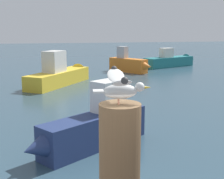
{
  "coord_description": "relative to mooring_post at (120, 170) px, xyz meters",
  "views": [
    {
      "loc": [
        0.31,
        -2.32,
        2.93
      ],
      "look_at": [
        0.8,
        -0.09,
        2.48
      ],
      "focal_mm": 50.32,
      "sensor_mm": 36.0,
      "label": 1
    }
  ],
  "objects": [
    {
      "name": "seagull",
      "position": [
        0.0,
        -0.0,
        0.59
      ],
      "size": [
        0.39,
        0.57,
        0.22
      ],
      "color": "tan",
      "rests_on": "mooring_post"
    },
    {
      "name": "boat_yellow",
      "position": [
        0.51,
        14.67,
        -1.44
      ],
      "size": [
        3.96,
        4.93,
        1.9
      ],
      "color": "yellow",
      "rests_on": "ground_plane"
    },
    {
      "name": "boat_orange",
      "position": [
        5.15,
        18.21,
        -1.41
      ],
      "size": [
        2.44,
        3.11,
        1.69
      ],
      "color": "orange",
      "rests_on": "ground_plane"
    },
    {
      "name": "boat_teal",
      "position": [
        9.26,
        20.53,
        -1.51
      ],
      "size": [
        5.0,
        2.91,
        1.51
      ],
      "color": "#1E7075",
      "rests_on": "ground_plane"
    },
    {
      "name": "boat_navy",
      "position": [
        0.63,
        5.33,
        -1.42
      ],
      "size": [
        3.32,
        2.56,
        1.62
      ],
      "color": "navy",
      "rests_on": "ground_plane"
    },
    {
      "name": "mooring_post",
      "position": [
        0.0,
        0.0,
        0.0
      ],
      "size": [
        0.29,
        0.29,
        0.95
      ],
      "primitive_type": "cylinder",
      "color": "#4C3823",
      "rests_on": "harbor_quay"
    }
  ]
}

